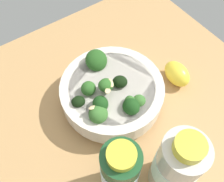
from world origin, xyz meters
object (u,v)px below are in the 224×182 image
Objects in this scene: lemon_wedge at (177,74)px; bottle_short at (120,172)px; bowl_of_broccoli at (111,92)px; bottle_tall at (176,165)px.

lemon_wedge is 0.41× the size of bottle_short.
bottle_tall is at bearing 87.45° from bowl_of_broccoli.
bottle_short is (7.83, -4.18, 0.11)cm from bottle_tall.
lemon_wedge is at bearing -154.90° from bottle_short.
bottle_tall is 8.88cm from bottle_short.
lemon_wedge is 26.99cm from bottle_short.
lemon_wedge is 0.40× the size of bottle_tall.
bottle_tall is at bearing 151.90° from bottle_short.
bowl_of_broccoli is 1.24× the size of bottle_tall.
bottle_tall is (0.84, 18.95, 3.81)cm from bowl_of_broccoli.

